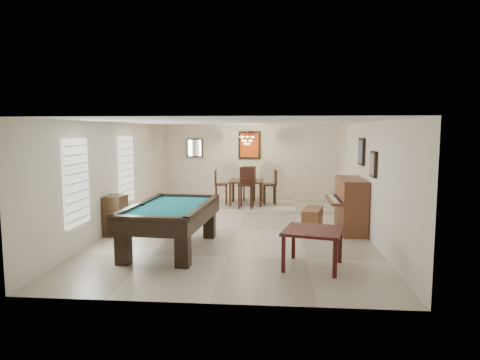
# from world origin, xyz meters

# --- Properties ---
(ground_plane) EXTENTS (6.00, 9.00, 0.02)m
(ground_plane) POSITION_xyz_m (0.00, 0.00, -0.01)
(ground_plane) COLOR beige
(wall_back) EXTENTS (6.00, 0.04, 2.60)m
(wall_back) POSITION_xyz_m (0.00, 4.50, 1.30)
(wall_back) COLOR silver
(wall_back) RESTS_ON ground_plane
(wall_front) EXTENTS (6.00, 0.04, 2.60)m
(wall_front) POSITION_xyz_m (0.00, -4.50, 1.30)
(wall_front) COLOR silver
(wall_front) RESTS_ON ground_plane
(wall_left) EXTENTS (0.04, 9.00, 2.60)m
(wall_left) POSITION_xyz_m (-3.00, 0.00, 1.30)
(wall_left) COLOR silver
(wall_left) RESTS_ON ground_plane
(wall_right) EXTENTS (0.04, 9.00, 2.60)m
(wall_right) POSITION_xyz_m (3.00, 0.00, 1.30)
(wall_right) COLOR silver
(wall_right) RESTS_ON ground_plane
(ceiling) EXTENTS (6.00, 9.00, 0.04)m
(ceiling) POSITION_xyz_m (0.00, 0.00, 2.60)
(ceiling) COLOR white
(ceiling) RESTS_ON wall_back
(dining_step) EXTENTS (6.00, 2.50, 0.12)m
(dining_step) POSITION_xyz_m (0.00, 3.25, 0.06)
(dining_step) COLOR beige
(dining_step) RESTS_ON ground_plane
(window_left_front) EXTENTS (0.06, 1.00, 1.70)m
(window_left_front) POSITION_xyz_m (-2.97, -2.20, 1.40)
(window_left_front) COLOR white
(window_left_front) RESTS_ON wall_left
(window_left_rear) EXTENTS (0.06, 1.00, 1.70)m
(window_left_rear) POSITION_xyz_m (-2.97, 0.60, 1.40)
(window_left_rear) COLOR white
(window_left_rear) RESTS_ON wall_left
(pool_table) EXTENTS (1.63, 2.76, 0.89)m
(pool_table) POSITION_xyz_m (-1.20, -1.84, 0.45)
(pool_table) COLOR black
(pool_table) RESTS_ON ground_plane
(square_table) EXTENTS (1.19, 1.19, 0.68)m
(square_table) POSITION_xyz_m (1.57, -2.76, 0.34)
(square_table) COLOR #340D0D
(square_table) RESTS_ON ground_plane
(upright_piano) EXTENTS (0.86, 1.53, 1.28)m
(upright_piano) POSITION_xyz_m (2.55, 0.07, 0.64)
(upright_piano) COLOR brown
(upright_piano) RESTS_ON ground_plane
(piano_bench) EXTENTS (0.60, 1.06, 0.56)m
(piano_bench) POSITION_xyz_m (1.80, -0.01, 0.28)
(piano_bench) COLOR brown
(piano_bench) RESTS_ON ground_plane
(apothecary_chest) EXTENTS (0.41, 0.61, 0.92)m
(apothecary_chest) POSITION_xyz_m (-2.78, -0.75, 0.46)
(apothecary_chest) COLOR black
(apothecary_chest) RESTS_ON ground_plane
(dining_table) EXTENTS (1.05, 1.05, 0.87)m
(dining_table) POSITION_xyz_m (-0.00, 2.97, 0.55)
(dining_table) COLOR black
(dining_table) RESTS_ON dining_step
(flower_vase) EXTENTS (0.19, 0.19, 0.26)m
(flower_vase) POSITION_xyz_m (-0.00, 2.97, 1.11)
(flower_vase) COLOR #B9310F
(flower_vase) RESTS_ON dining_table
(dining_chair_south) EXTENTS (0.49, 0.49, 1.20)m
(dining_chair_south) POSITION_xyz_m (0.04, 2.27, 0.72)
(dining_chair_south) COLOR black
(dining_chair_south) RESTS_ON dining_step
(dining_chair_north) EXTENTS (0.45, 0.45, 1.14)m
(dining_chair_north) POSITION_xyz_m (0.04, 3.68, 0.69)
(dining_chair_north) COLOR black
(dining_chair_north) RESTS_ON dining_step
(dining_chair_west) EXTENTS (0.43, 0.43, 1.06)m
(dining_chair_west) POSITION_xyz_m (-0.79, 2.94, 0.65)
(dining_chair_west) COLOR black
(dining_chair_west) RESTS_ON dining_step
(dining_chair_east) EXTENTS (0.45, 0.45, 1.08)m
(dining_chair_east) POSITION_xyz_m (0.72, 2.95, 0.66)
(dining_chair_east) COLOR black
(dining_chair_east) RESTS_ON dining_step
(chandelier) EXTENTS (0.44, 0.44, 0.60)m
(chandelier) POSITION_xyz_m (0.00, 3.20, 2.20)
(chandelier) COLOR #FFE5B2
(chandelier) RESTS_ON ceiling
(back_painting) EXTENTS (0.75, 0.06, 0.95)m
(back_painting) POSITION_xyz_m (0.00, 4.46, 1.90)
(back_painting) COLOR #D84C14
(back_painting) RESTS_ON wall_back
(back_mirror) EXTENTS (0.55, 0.06, 0.65)m
(back_mirror) POSITION_xyz_m (-1.90, 4.46, 1.80)
(back_mirror) COLOR white
(back_mirror) RESTS_ON wall_back
(right_picture_upper) EXTENTS (0.06, 0.55, 0.65)m
(right_picture_upper) POSITION_xyz_m (2.96, 0.30, 1.90)
(right_picture_upper) COLOR slate
(right_picture_upper) RESTS_ON wall_right
(right_picture_lower) EXTENTS (0.06, 0.45, 0.55)m
(right_picture_lower) POSITION_xyz_m (2.96, -1.00, 1.70)
(right_picture_lower) COLOR gray
(right_picture_lower) RESTS_ON wall_right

